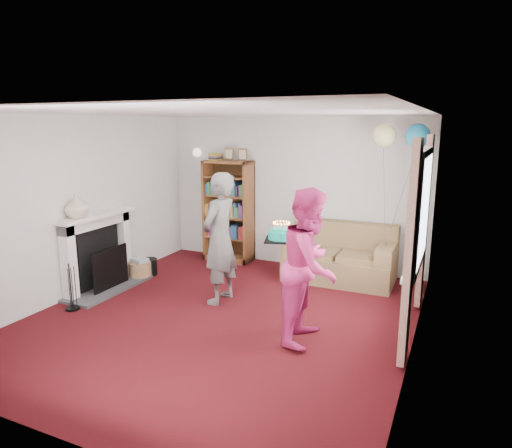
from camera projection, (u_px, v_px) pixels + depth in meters
The scene contains 16 objects.
ground at pixel (222, 318), 5.71m from camera, with size 5.00×5.00×0.00m, color black.
wall_back at pixel (292, 192), 7.68m from camera, with size 4.50×0.02×2.50m, color silver.
wall_left at pixel (78, 206), 6.35m from camera, with size 0.02×5.00×2.50m, color silver.
wall_right at pixel (420, 239), 4.53m from camera, with size 0.02×5.00×2.50m, color silver.
ceiling at pixel (218, 112), 5.17m from camera, with size 4.50×5.00×0.01m, color white.
fireplace at pixel (101, 255), 6.61m from camera, with size 0.55×1.80×1.12m.
window_bay at pixel (419, 231), 5.10m from camera, with size 0.14×2.02×2.20m.
wall_sconce at pixel (197, 152), 8.12m from camera, with size 0.16×0.23×0.16m.
bookcase at pixel (229, 212), 8.01m from camera, with size 0.83×0.42×1.97m.
sofa at pixel (341, 259), 7.08m from camera, with size 1.64×0.87×0.87m.
wicker_basket at pixel (140, 269), 7.17m from camera, with size 0.34×0.34×0.32m.
person_striped at pixel (219, 239), 6.06m from camera, with size 0.64×0.42×1.76m, color black.
person_magenta at pixel (310, 266), 4.97m from camera, with size 0.83×0.65×1.72m, color #CD296F.
birthday_cake at pixel (281, 235), 5.39m from camera, with size 0.38×0.38×0.22m.
balloons at pixel (401, 136), 6.21m from camera, with size 0.77×0.33×1.73m.
mantel_vase at pixel (77, 206), 6.16m from camera, with size 0.32×0.32×0.33m, color beige.
Camera 1 is at (2.59, -4.67, 2.36)m, focal length 32.00 mm.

